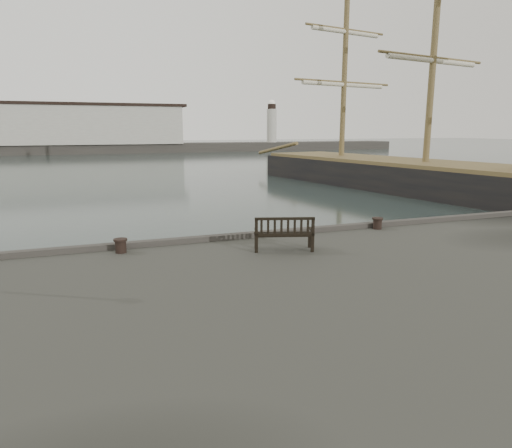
{
  "coord_description": "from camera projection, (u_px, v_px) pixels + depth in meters",
  "views": [
    {
      "loc": [
        -5.08,
        -14.79,
        5.29
      ],
      "look_at": [
        0.13,
        -0.5,
        2.1
      ],
      "focal_mm": 32.0,
      "sensor_mm": 36.0,
      "label": 1
    }
  ],
  "objects": [
    {
      "name": "breakwater",
      "position": [
        89.0,
        133.0,
        98.57
      ],
      "size": [
        140.0,
        9.5,
        12.2
      ],
      "color": "#383530",
      "rests_on": "ground"
    },
    {
      "name": "bench",
      "position": [
        284.0,
        240.0,
        14.19
      ],
      "size": [
        1.94,
        1.15,
        1.05
      ],
      "rotation": [
        0.0,
        0.0,
        -0.3
      ],
      "color": "black",
      "rests_on": "quay"
    },
    {
      "name": "bollard_left",
      "position": [
        121.0,
        246.0,
        13.94
      ],
      "size": [
        0.55,
        0.55,
        0.43
      ],
      "primitive_type": "cylinder",
      "rotation": [
        0.0,
        0.0,
        0.43
      ],
      "color": "black",
      "rests_on": "quay"
    },
    {
      "name": "tall_ship_main",
      "position": [
        424.0,
        184.0,
        38.66
      ],
      "size": [
        14.41,
        38.6,
        28.39
      ],
      "rotation": [
        0.0,
        0.0,
        0.19
      ],
      "color": "black",
      "rests_on": "ground"
    },
    {
      "name": "bollard_right",
      "position": [
        377.0,
        223.0,
        17.25
      ],
      "size": [
        0.48,
        0.48,
        0.43
      ],
      "primitive_type": "cylinder",
      "rotation": [
        0.0,
        0.0,
        -0.18
      ],
      "color": "black",
      "rests_on": "quay"
    },
    {
      "name": "ground",
      "position": [
        248.0,
        279.0,
        16.39
      ],
      "size": [
        400.0,
        400.0,
        0.0
      ],
      "primitive_type": "plane",
      "color": "black",
      "rests_on": "ground"
    }
  ]
}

